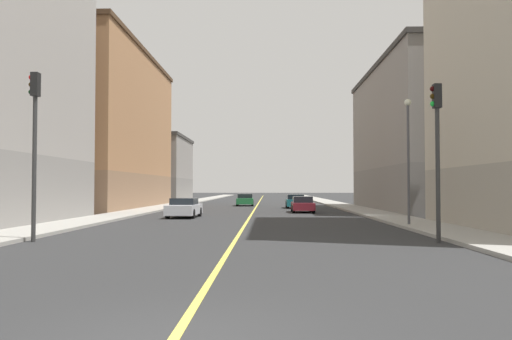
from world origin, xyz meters
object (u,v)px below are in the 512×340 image
building_right_distant (152,169)px  car_green (245,200)px  traffic_light_left_near (437,140)px  car_teal (295,201)px  building_right_midblock (99,130)px  building_left_mid (429,138)px  car_silver (184,208)px  street_lamp_left_near (408,147)px  car_maroon (303,205)px  traffic_light_right_near (34,133)px

building_right_distant → car_green: (14.42, -17.17, -4.11)m
traffic_light_left_near → car_teal: size_ratio=1.40×
building_right_midblock → car_green: bearing=25.4°
car_green → building_left_mid: bearing=-34.1°
building_right_midblock → car_silver: (11.28, -16.22, -7.18)m
street_lamp_left_near → car_green: size_ratio=1.45×
car_maroon → car_green: bearing=109.4°
car_silver → traffic_light_right_near: bearing=-100.9°
traffic_light_left_near → building_right_midblock: bearing=125.8°
building_left_mid → traffic_light_left_near: (-8.21, -27.52, -2.69)m
traffic_light_right_near → street_lamp_left_near: (16.12, 7.74, 0.03)m
building_left_mid → car_maroon: bearing=-161.4°
car_silver → car_maroon: bearing=41.4°
building_right_midblock → car_maroon: (19.86, -8.66, -7.19)m
building_right_distant → building_left_mid: bearing=-42.4°
building_right_distant → traffic_light_right_near: bearing=-81.7°
building_right_midblock → street_lamp_left_near: building_right_midblock is taller
car_maroon → building_left_mid: bearing=18.6°
building_right_midblock → car_maroon: building_right_midblock is taller
traffic_light_left_near → street_lamp_left_near: size_ratio=0.91×
building_right_distant → car_silver: size_ratio=3.39×
traffic_light_left_near → traffic_light_right_near: 15.11m
car_maroon → building_right_distant: bearing=121.3°
building_left_mid → car_green: building_left_mid is taller
building_right_distant → car_silver: 41.98m
building_right_midblock → car_green: building_right_midblock is taller
building_right_midblock → building_left_mid: bearing=-8.6°
traffic_light_right_near → car_maroon: bearing=63.7°
building_left_mid → building_right_distant: building_left_mid is taller
car_silver → car_maroon: (8.58, 7.56, -0.00)m
building_right_midblock → traffic_light_left_near: size_ratio=4.38×
car_silver → street_lamp_left_near: bearing=-32.5°
car_green → street_lamp_left_near: bearing=-72.5°
traffic_light_left_near → car_teal: 32.87m
traffic_light_left_near → car_teal: traffic_light_left_near is taller
building_right_midblock → car_maroon: size_ratio=5.96×
building_right_midblock → car_teal: 20.99m
building_right_midblock → car_silver: 21.03m
building_left_mid → street_lamp_left_near: 21.18m
street_lamp_left_near → car_teal: size_ratio=1.54×
car_maroon → car_teal: size_ratio=1.03×
building_left_mid → traffic_light_left_near: 28.84m
building_left_mid → car_teal: 14.06m
building_right_midblock → building_right_distant: 24.20m
street_lamp_left_near → car_silver: 15.83m
car_maroon → traffic_light_left_near: bearing=-81.7°
building_left_mid → car_silver: (-20.21, -11.47, -5.87)m
building_right_midblock → car_teal: size_ratio=6.11×
building_right_distant → traffic_light_left_near: building_right_distant is taller
traffic_light_right_near → car_teal: (11.55, 32.53, -3.44)m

